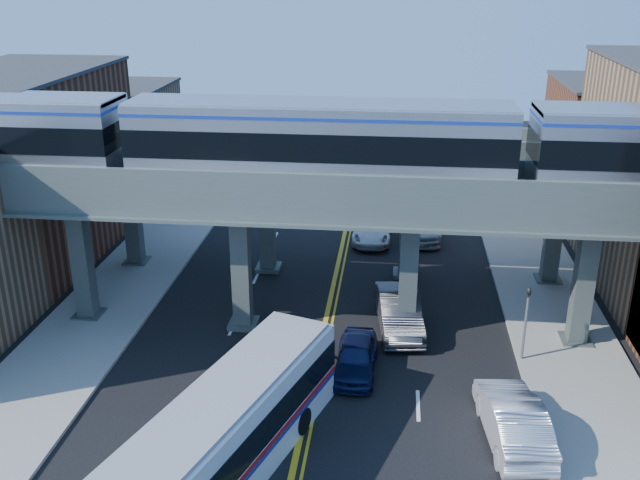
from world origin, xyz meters
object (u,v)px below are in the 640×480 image
at_px(car_lane_b, 399,312).
at_px(car_lane_c, 371,229).
at_px(stop_sign, 318,350).
at_px(car_lane_d, 420,222).
at_px(car_lane_a, 356,357).
at_px(traffic_signal, 526,316).
at_px(transit_bus, 221,440).
at_px(car_parked_curb, 513,419).
at_px(transit_train, 319,140).

height_order(car_lane_b, car_lane_c, car_lane_b).
distance_m(stop_sign, car_lane_c, 17.62).
bearing_deg(stop_sign, car_lane_d, 75.99).
relative_size(car_lane_a, car_lane_d, 0.72).
height_order(traffic_signal, car_lane_c, traffic_signal).
bearing_deg(stop_sign, transit_bus, -112.57).
bearing_deg(transit_bus, car_parked_curb, -53.28).
distance_m(stop_sign, car_parked_curb, 8.21).
bearing_deg(transit_train, traffic_signal, -11.99).
xyz_separation_m(traffic_signal, car_parked_curb, (-1.26, -5.87, -1.38)).
bearing_deg(transit_train, car_lane_a, -61.29).
distance_m(car_lane_b, car_lane_c, 12.15).
bearing_deg(traffic_signal, car_lane_b, 155.57).
height_order(transit_bus, car_lane_d, transit_bus).
bearing_deg(car_lane_b, car_lane_a, -120.96).
relative_size(transit_train, stop_sign, 19.97).
relative_size(car_lane_b, car_lane_c, 1.07).
bearing_deg(transit_bus, car_lane_d, 2.08).
bearing_deg(car_lane_a, car_lane_b, 67.81).
relative_size(transit_train, car_lane_d, 8.46).
height_order(stop_sign, car_parked_curb, stop_sign).
relative_size(car_lane_b, car_parked_curb, 1.00).
bearing_deg(car_lane_d, transit_train, -111.74).
bearing_deg(transit_train, car_lane_c, 80.85).
relative_size(stop_sign, transit_bus, 0.20).
height_order(transit_bus, car_parked_curb, transit_bus).
xyz_separation_m(transit_train, car_lane_d, (5.19, 13.72, -8.58)).
bearing_deg(car_parked_curb, car_lane_c, -79.27).
bearing_deg(car_lane_c, car_lane_d, 19.32).
bearing_deg(car_lane_a, car_lane_c, 91.57).
xyz_separation_m(transit_bus, car_lane_c, (4.11, 23.81, -0.97)).
xyz_separation_m(traffic_signal, car_lane_a, (-7.40, -1.68, -1.54)).
height_order(stop_sign, car_lane_b, stop_sign).
distance_m(car_lane_b, car_lane_d, 13.27).
relative_size(traffic_signal, car_lane_a, 0.92).
distance_m(transit_bus, car_lane_d, 26.06).
relative_size(stop_sign, car_lane_a, 0.59).
height_order(traffic_signal, car_lane_b, traffic_signal).
distance_m(traffic_signal, transit_bus, 14.80).
height_order(traffic_signal, car_lane_d, traffic_signal).
xyz_separation_m(stop_sign, car_lane_d, (4.67, 18.72, -0.86)).
bearing_deg(stop_sign, car_parked_curb, -20.58).
xyz_separation_m(traffic_signal, car_lane_d, (-4.23, 15.72, -1.40)).
distance_m(car_lane_a, car_lane_b, 4.60).
distance_m(stop_sign, car_lane_a, 2.23).
distance_m(transit_bus, car_lane_b, 13.25).
xyz_separation_m(car_lane_a, car_lane_d, (3.17, 17.41, 0.14)).
distance_m(car_lane_a, car_parked_curb, 7.44).
distance_m(traffic_signal, car_lane_a, 7.74).
bearing_deg(car_lane_d, traffic_signal, -75.97).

